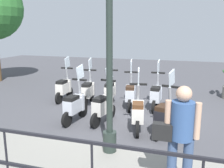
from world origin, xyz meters
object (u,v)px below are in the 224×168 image
at_px(scooter_near_0, 165,115).
at_px(scooter_near_1, 138,112).
at_px(pedestrian_with_bag, 180,132).
at_px(scooter_far_1, 130,94).
at_px(scooter_far_2, 110,91).
at_px(scooter_near_2, 103,106).
at_px(scooter_near_3, 75,105).
at_px(scooter_far_3, 88,90).
at_px(scooter_far_0, 156,95).
at_px(lamp_post_near, 109,43).
at_px(scooter_far_4, 64,87).

distance_m(scooter_near_0, scooter_near_1, 0.67).
xyz_separation_m(pedestrian_with_bag, scooter_near_1, (2.38, 1.07, -0.60)).
bearing_deg(scooter_near_0, scooter_far_1, 51.98).
distance_m(pedestrian_with_bag, scooter_far_2, 4.94).
relative_size(scooter_near_2, scooter_near_3, 1.00).
bearing_deg(scooter_near_3, scooter_far_3, 15.86).
height_order(scooter_near_2, scooter_far_2, same).
bearing_deg(scooter_far_1, scooter_far_3, 80.87).
xyz_separation_m(scooter_near_0, scooter_near_1, (0.02, 0.67, 0.00)).
bearing_deg(scooter_near_1, scooter_near_0, -103.24).
xyz_separation_m(scooter_near_2, scooter_far_0, (1.61, -1.20, 0.00)).
xyz_separation_m(lamp_post_near, scooter_far_2, (3.41, 1.07, -1.77)).
distance_m(scooter_near_0, scooter_far_3, 3.20).
height_order(lamp_post_near, scooter_near_0, lamp_post_near).
bearing_deg(scooter_near_1, scooter_far_2, 23.51).
height_order(lamp_post_near, scooter_near_2, lamp_post_near).
height_order(scooter_near_1, scooter_far_3, same).
height_order(lamp_post_near, scooter_far_4, lamp_post_near).
xyz_separation_m(scooter_near_1, scooter_far_4, (1.86, 3.02, 0.00)).
bearing_deg(scooter_near_1, scooter_far_3, 38.74).
bearing_deg(scooter_far_3, scooter_far_0, -94.15).
bearing_deg(scooter_far_1, scooter_near_2, 155.44).
bearing_deg(pedestrian_with_bag, scooter_near_2, 38.47).
bearing_deg(scooter_far_0, lamp_post_near, 173.02).
height_order(scooter_near_3, scooter_far_4, same).
distance_m(lamp_post_near, scooter_far_1, 3.70).
distance_m(scooter_near_0, scooter_far_0, 1.92).
relative_size(scooter_far_1, scooter_far_4, 1.00).
xyz_separation_m(scooter_far_2, scooter_far_3, (-0.20, 0.71, 0.00)).
bearing_deg(scooter_far_2, scooter_near_3, 158.66).
bearing_deg(scooter_far_4, scooter_near_2, -129.44).
relative_size(scooter_near_0, scooter_near_3, 1.00).
xyz_separation_m(scooter_near_2, scooter_near_3, (-0.14, 0.77, 0.00)).
xyz_separation_m(scooter_near_3, scooter_far_0, (1.75, -1.97, 0.00)).
distance_m(pedestrian_with_bag, scooter_near_1, 2.67).
height_order(scooter_near_0, scooter_far_0, same).
bearing_deg(scooter_far_0, scooter_far_3, 94.41).
bearing_deg(scooter_far_3, scooter_far_4, 73.25).
distance_m(scooter_near_1, scooter_far_3, 2.65).
bearing_deg(scooter_far_1, lamp_post_near, 176.21).
relative_size(pedestrian_with_bag, scooter_far_0, 1.03).
distance_m(scooter_far_1, scooter_far_4, 2.43).
distance_m(scooter_far_0, scooter_far_1, 0.81).
xyz_separation_m(scooter_far_1, scooter_far_3, (-0.02, 1.44, 0.00)).
relative_size(scooter_near_3, scooter_far_0, 1.00).
relative_size(scooter_near_1, scooter_near_2, 1.00).
height_order(scooter_near_0, scooter_far_4, same).
bearing_deg(scooter_far_2, scooter_far_3, 97.84).
bearing_deg(pedestrian_with_bag, scooter_far_1, 22.26).
height_order(pedestrian_with_bag, scooter_near_1, pedestrian_with_bag).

